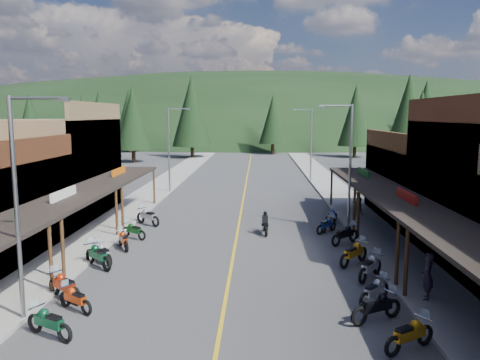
# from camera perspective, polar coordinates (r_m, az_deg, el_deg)

# --- Properties ---
(ground) EXTENTS (220.00, 220.00, 0.00)m
(ground) POSITION_cam_1_polar(r_m,az_deg,el_deg) (22.85, -1.12, -10.80)
(ground) COLOR #38383A
(ground) RESTS_ON ground
(centerline) EXTENTS (0.15, 90.00, 0.01)m
(centerline) POSITION_cam_1_polar(r_m,az_deg,el_deg) (42.26, 0.45, -2.03)
(centerline) COLOR gold
(centerline) RESTS_ON ground
(sidewalk_west) EXTENTS (3.40, 94.00, 0.15)m
(sidewalk_west) POSITION_cam_1_polar(r_m,az_deg,el_deg) (43.39, -11.12, -1.82)
(sidewalk_west) COLOR gray
(sidewalk_west) RESTS_ON ground
(sidewalk_east) EXTENTS (3.40, 94.00, 0.15)m
(sidewalk_east) POSITION_cam_1_polar(r_m,az_deg,el_deg) (42.87, 12.16, -1.97)
(sidewalk_east) COLOR gray
(sidewalk_east) RESTS_ON ground
(shop_west_3) EXTENTS (10.90, 10.20, 8.20)m
(shop_west_3) POSITION_cam_1_polar(r_m,az_deg,el_deg) (36.38, -22.26, 1.34)
(shop_west_3) COLOR brown
(shop_west_3) RESTS_ON ground
(shop_east_3) EXTENTS (10.90, 10.20, 6.20)m
(shop_east_3) POSITION_cam_1_polar(r_m,az_deg,el_deg) (35.51, 22.76, -0.44)
(shop_east_3) COLOR #4C2D16
(shop_east_3) RESTS_ON ground
(streetlight_0) EXTENTS (2.16, 0.18, 8.00)m
(streetlight_0) POSITION_cam_1_polar(r_m,az_deg,el_deg) (17.86, -25.25, -2.11)
(streetlight_0) COLOR gray
(streetlight_0) RESTS_ON ground
(streetlight_1) EXTENTS (2.16, 0.18, 8.00)m
(streetlight_1) POSITION_cam_1_polar(r_m,az_deg,el_deg) (44.46, -8.48, 4.17)
(streetlight_1) COLOR gray
(streetlight_1) RESTS_ON ground
(streetlight_2) EXTENTS (2.16, 0.18, 8.00)m
(streetlight_2) POSITION_cam_1_polar(r_m,az_deg,el_deg) (30.27, 13.02, 2.29)
(streetlight_2) COLOR gray
(streetlight_2) RESTS_ON ground
(streetlight_3) EXTENTS (2.16, 0.18, 8.00)m
(streetlight_3) POSITION_cam_1_polar(r_m,az_deg,el_deg) (51.98, 8.51, 4.71)
(streetlight_3) COLOR gray
(streetlight_3) RESTS_ON ground
(ridge_hill) EXTENTS (310.00, 140.00, 60.00)m
(ridge_hill) POSITION_cam_1_polar(r_m,az_deg,el_deg) (156.77, 1.75, 5.29)
(ridge_hill) COLOR black
(ridge_hill) RESTS_ON ground
(pine_0) EXTENTS (5.04, 5.04, 11.00)m
(pine_0) POSITION_cam_1_polar(r_m,az_deg,el_deg) (93.23, -24.25, 6.75)
(pine_0) COLOR black
(pine_0) RESTS_ON ground
(pine_1) EXTENTS (5.88, 5.88, 12.50)m
(pine_1) POSITION_cam_1_polar(r_m,az_deg,el_deg) (95.01, -13.34, 7.70)
(pine_1) COLOR black
(pine_1) RESTS_ON ground
(pine_2) EXTENTS (6.72, 6.72, 14.00)m
(pine_2) POSITION_cam_1_polar(r_m,az_deg,el_deg) (80.39, -5.92, 8.40)
(pine_2) COLOR black
(pine_2) RESTS_ON ground
(pine_3) EXTENTS (5.04, 5.04, 11.00)m
(pine_3) POSITION_cam_1_polar(r_m,az_deg,el_deg) (87.64, 4.02, 7.40)
(pine_3) COLOR black
(pine_3) RESTS_ON ground
(pine_4) EXTENTS (5.88, 5.88, 12.50)m
(pine_4) POSITION_cam_1_polar(r_m,az_deg,el_deg) (83.29, 13.92, 7.67)
(pine_4) COLOR black
(pine_4) RESTS_ON ground
(pine_5) EXTENTS (6.72, 6.72, 14.00)m
(pine_5) POSITION_cam_1_polar(r_m,az_deg,el_deg) (99.15, 21.69, 7.80)
(pine_5) COLOR black
(pine_5) RESTS_ON ground
(pine_7) EXTENTS (5.88, 5.88, 12.50)m
(pine_7) POSITION_cam_1_polar(r_m,az_deg,el_deg) (103.11, -16.77, 7.59)
(pine_7) COLOR black
(pine_7) RESTS_ON ground
(pine_8) EXTENTS (4.48, 4.48, 10.00)m
(pine_8) POSITION_cam_1_polar(r_m,az_deg,el_deg) (65.86, -18.61, 6.37)
(pine_8) COLOR black
(pine_8) RESTS_ON ground
(pine_9) EXTENTS (4.93, 4.93, 10.80)m
(pine_9) POSITION_cam_1_polar(r_m,az_deg,el_deg) (70.37, 21.20, 6.66)
(pine_9) COLOR black
(pine_9) RESTS_ON ground
(pine_10) EXTENTS (5.38, 5.38, 11.60)m
(pine_10) POSITION_cam_1_polar(r_m,az_deg,el_deg) (74.14, -12.97, 7.35)
(pine_10) COLOR black
(pine_10) RESTS_ON ground
(pine_11) EXTENTS (5.82, 5.82, 12.40)m
(pine_11) POSITION_cam_1_polar(r_m,az_deg,el_deg) (62.47, 19.82, 7.37)
(pine_11) COLOR black
(pine_11) RESTS_ON ground
(bike_west_4) EXTENTS (2.15, 1.56, 1.18)m
(bike_west_4) POSITION_cam_1_polar(r_m,az_deg,el_deg) (17.32, -22.26, -15.63)
(bike_west_4) COLOR #0D4528
(bike_west_4) RESTS_ON ground
(bike_west_5) EXTENTS (1.90, 1.57, 1.07)m
(bike_west_5) POSITION_cam_1_polar(r_m,az_deg,el_deg) (19.13, -19.46, -13.38)
(bike_west_5) COLOR #C73B0E
(bike_west_5) RESTS_ON ground
(bike_west_6) EXTENTS (2.19, 1.90, 1.25)m
(bike_west_6) POSITION_cam_1_polar(r_m,az_deg,el_deg) (20.34, -20.62, -11.86)
(bike_west_6) COLOR #A4260B
(bike_west_6) RESTS_ON ground
(bike_west_7) EXTENTS (2.21, 2.15, 1.32)m
(bike_west_7) POSITION_cam_1_polar(r_m,az_deg,el_deg) (23.84, -16.93, -8.68)
(bike_west_7) COLOR #0C3F24
(bike_west_7) RESTS_ON ground
(bike_west_8) EXTENTS (1.76, 1.91, 1.12)m
(bike_west_8) POSITION_cam_1_polar(r_m,az_deg,el_deg) (24.49, -16.33, -8.46)
(bike_west_8) COLOR #9C9CA1
(bike_west_8) RESTS_ON ground
(bike_west_9) EXTENTS (1.51, 2.03, 1.12)m
(bike_west_9) POSITION_cam_1_polar(r_m,az_deg,el_deg) (26.70, -14.03, -7.00)
(bike_west_9) COLOR #9E2F0B
(bike_west_9) RESTS_ON ground
(bike_west_10) EXTENTS (1.97, 1.59, 1.10)m
(bike_west_10) POSITION_cam_1_polar(r_m,az_deg,el_deg) (28.69, -12.85, -5.94)
(bike_west_10) COLOR #0C3F12
(bike_west_10) RESTS_ON ground
(bike_west_11) EXTENTS (2.24, 2.07, 1.31)m
(bike_west_11) POSITION_cam_1_polar(r_m,az_deg,el_deg) (31.94, -11.16, -4.28)
(bike_west_11) COLOR gray
(bike_west_11) RESTS_ON ground
(bike_east_4) EXTENTS (2.13, 1.70, 1.19)m
(bike_east_4) POSITION_cam_1_polar(r_m,az_deg,el_deg) (16.23, 19.99, -17.14)
(bike_east_4) COLOR #AB6B0C
(bike_east_4) RESTS_ON ground
(bike_east_5) EXTENTS (2.25, 1.67, 1.24)m
(bike_east_5) POSITION_cam_1_polar(r_m,az_deg,el_deg) (17.91, 16.30, -14.45)
(bike_east_5) COLOR black
(bike_east_5) RESTS_ON ground
(bike_east_6) EXTENTS (1.87, 1.89, 1.14)m
(bike_east_6) POSITION_cam_1_polar(r_m,az_deg,el_deg) (19.47, 16.08, -12.74)
(bike_east_6) COLOR #A7A6AC
(bike_east_6) RESTS_ON ground
(bike_east_7) EXTENTS (1.89, 2.19, 1.25)m
(bike_east_7) POSITION_cam_1_polar(r_m,az_deg,el_deg) (22.13, 15.61, -10.03)
(bike_east_7) COLOR #B0AFB5
(bike_east_7) RESTS_ON ground
(bike_east_8) EXTENTS (2.11, 2.19, 1.31)m
(bike_east_8) POSITION_cam_1_polar(r_m,az_deg,el_deg) (23.92, 13.71, -8.52)
(bike_east_8) COLOR #C67A0E
(bike_east_8) RESTS_ON ground
(bike_east_9) EXTENTS (2.14, 2.00, 1.26)m
(bike_east_9) POSITION_cam_1_polar(r_m,az_deg,el_deg) (27.48, 12.68, -6.38)
(bike_east_9) COLOR black
(bike_east_9) RESTS_ON ground
(bike_east_10) EXTENTS (1.79, 1.86, 1.11)m
(bike_east_10) POSITION_cam_1_polar(r_m,az_deg,el_deg) (29.85, 10.50, -5.32)
(bike_east_10) COLOR navy
(bike_east_10) RESTS_ON ground
(bike_east_11) EXTENTS (1.45, 1.93, 1.07)m
(bike_east_11) POSITION_cam_1_polar(r_m,az_deg,el_deg) (30.37, 10.65, -5.14)
(bike_east_11) COLOR #AD3A0C
(bike_east_11) RESTS_ON ground
(bike_east_12) EXTENTS (1.54, 1.92, 1.07)m
(bike_east_12) POSITION_cam_1_polar(r_m,az_deg,el_deg) (32.50, 11.06, -4.27)
(bike_east_12) COLOR navy
(bike_east_12) RESTS_ON ground
(rider_on_bike) EXTENTS (0.83, 2.01, 1.50)m
(rider_on_bike) POSITION_cam_1_polar(r_m,az_deg,el_deg) (29.07, 3.07, -5.46)
(rider_on_bike) COLOR black
(rider_on_bike) RESTS_ON ground
(pedestrian_east_a) EXTENTS (0.66, 0.80, 1.88)m
(pedestrian_east_a) POSITION_cam_1_polar(r_m,az_deg,el_deg) (20.08, 21.90, -10.80)
(pedestrian_east_a) COLOR #2A2233
(pedestrian_east_a) RESTS_ON sidewalk_east
(pedestrian_east_b) EXTENTS (0.88, 0.60, 1.67)m
(pedestrian_east_b) POSITION_cam_1_polar(r_m,az_deg,el_deg) (34.97, 14.13, -2.75)
(pedestrian_east_b) COLOR brown
(pedestrian_east_b) RESTS_ON sidewalk_east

